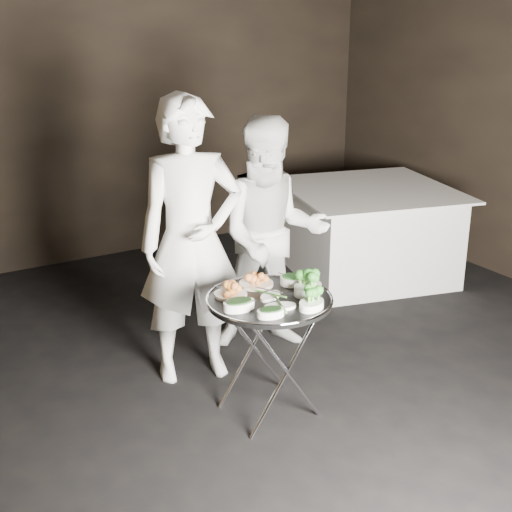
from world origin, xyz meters
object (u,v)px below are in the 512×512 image
serving_tray (270,300)px  dining_table (368,232)px  waiter_right (272,236)px  waiter_left (191,242)px  tray_stand (269,351)px

serving_tray → dining_table: size_ratio=0.52×
serving_tray → waiter_right: waiter_right is taller
waiter_right → dining_table: 1.72m
waiter_left → serving_tray: bearing=-64.0°
tray_stand → waiter_right: 1.01m
tray_stand → waiter_right: waiter_right is taller
serving_tray → waiter_left: 0.71m
tray_stand → dining_table: bearing=37.4°
waiter_left → waiter_right: waiter_left is taller
waiter_left → tray_stand: bearing=-64.0°
tray_stand → waiter_left: bearing=103.9°
serving_tray → waiter_right: 0.92m
dining_table → tray_stand: bearing=-142.6°
serving_tray → tray_stand: bearing=0.0°
waiter_left → dining_table: 2.37m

